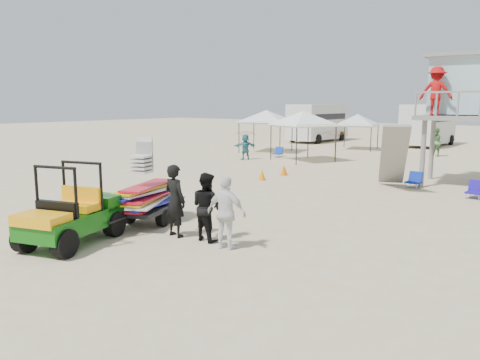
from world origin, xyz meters
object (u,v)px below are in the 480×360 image
Objects in this scene: surf_trailer at (145,194)px; man_left at (175,201)px; lifeguard_tower at (461,91)px; utility_cart at (69,208)px.

surf_trailer is 1.34× the size of man_left.
man_left is (1.51, -0.30, 0.05)m from surf_trailer.
man_left is 13.45m from lifeguard_tower.
man_left is (1.52, 2.04, 0.03)m from utility_cart.
utility_cart is at bearing -109.21° from lifeguard_tower.
surf_trailer is (0.01, 2.34, -0.02)m from utility_cart.
utility_cart is 0.54× the size of lifeguard_tower.
utility_cart is at bearing 58.14° from man_left.
lifeguard_tower reaches higher than surf_trailer.
man_left is at bearing -11.21° from surf_trailer.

